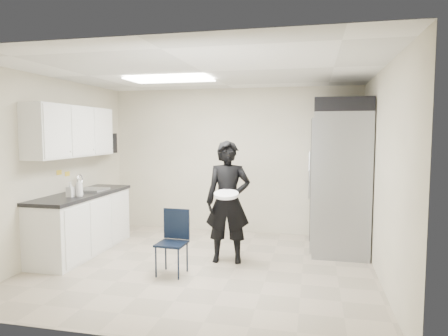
% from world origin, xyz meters
% --- Properties ---
extents(floor, '(4.50, 4.50, 0.00)m').
position_xyz_m(floor, '(0.00, 0.00, 0.00)').
color(floor, tan).
rests_on(floor, ground).
extents(ceiling, '(4.50, 4.50, 0.00)m').
position_xyz_m(ceiling, '(0.00, 0.00, 2.60)').
color(ceiling, silver).
rests_on(ceiling, back_wall).
extents(back_wall, '(4.50, 0.00, 4.50)m').
position_xyz_m(back_wall, '(0.00, 2.00, 1.30)').
color(back_wall, beige).
rests_on(back_wall, floor).
extents(left_wall, '(0.00, 4.00, 4.00)m').
position_xyz_m(left_wall, '(-2.25, 0.00, 1.30)').
color(left_wall, beige).
rests_on(left_wall, floor).
extents(right_wall, '(0.00, 4.00, 4.00)m').
position_xyz_m(right_wall, '(2.25, 0.00, 1.30)').
color(right_wall, beige).
rests_on(right_wall, floor).
extents(ceiling_panel, '(1.20, 0.60, 0.02)m').
position_xyz_m(ceiling_panel, '(-0.60, 0.40, 2.57)').
color(ceiling_panel, white).
rests_on(ceiling_panel, ceiling).
extents(lower_counter, '(0.60, 1.90, 0.86)m').
position_xyz_m(lower_counter, '(-1.95, 0.20, 0.43)').
color(lower_counter, silver).
rests_on(lower_counter, floor).
extents(countertop, '(0.64, 1.95, 0.05)m').
position_xyz_m(countertop, '(-1.95, 0.20, 0.89)').
color(countertop, black).
rests_on(countertop, lower_counter).
extents(sink, '(0.42, 0.40, 0.14)m').
position_xyz_m(sink, '(-1.93, 0.45, 0.87)').
color(sink, gray).
rests_on(sink, countertop).
extents(faucet, '(0.02, 0.02, 0.24)m').
position_xyz_m(faucet, '(-2.13, 0.45, 1.02)').
color(faucet, silver).
rests_on(faucet, countertop).
extents(upper_cabinets, '(0.35, 1.80, 0.75)m').
position_xyz_m(upper_cabinets, '(-2.08, 0.20, 1.83)').
color(upper_cabinets, silver).
rests_on(upper_cabinets, left_wall).
extents(towel_dispenser, '(0.22, 0.30, 0.35)m').
position_xyz_m(towel_dispenser, '(-2.14, 1.35, 1.62)').
color(towel_dispenser, black).
rests_on(towel_dispenser, left_wall).
extents(notice_sticker_left, '(0.00, 0.12, 0.07)m').
position_xyz_m(notice_sticker_left, '(-2.24, 0.10, 1.22)').
color(notice_sticker_left, yellow).
rests_on(notice_sticker_left, left_wall).
extents(notice_sticker_right, '(0.00, 0.12, 0.07)m').
position_xyz_m(notice_sticker_right, '(-2.24, 0.30, 1.18)').
color(notice_sticker_right, yellow).
rests_on(notice_sticker_right, left_wall).
extents(commercial_fridge, '(0.80, 1.35, 2.10)m').
position_xyz_m(commercial_fridge, '(1.83, 1.27, 1.05)').
color(commercial_fridge, gray).
rests_on(commercial_fridge, floor).
extents(fridge_compressor, '(0.80, 1.35, 0.20)m').
position_xyz_m(fridge_compressor, '(1.83, 1.27, 2.20)').
color(fridge_compressor, black).
rests_on(fridge_compressor, commercial_fridge).
extents(folding_chair, '(0.37, 0.37, 0.80)m').
position_xyz_m(folding_chair, '(-0.31, -0.40, 0.40)').
color(folding_chair, black).
rests_on(folding_chair, floor).
extents(man_tuxedo, '(0.67, 0.49, 1.70)m').
position_xyz_m(man_tuxedo, '(0.28, 0.27, 0.85)').
color(man_tuxedo, black).
rests_on(man_tuxedo, floor).
extents(bucket_lid, '(0.37, 0.37, 0.04)m').
position_xyz_m(bucket_lid, '(0.31, 0.02, 0.99)').
color(bucket_lid, white).
rests_on(bucket_lid, man_tuxedo).
extents(soap_bottle_a, '(0.11, 0.11, 0.27)m').
position_xyz_m(soap_bottle_a, '(-1.78, -0.12, 1.05)').
color(soap_bottle_a, white).
rests_on(soap_bottle_a, countertop).
extents(soap_bottle_b, '(0.10, 0.11, 0.21)m').
position_xyz_m(soap_bottle_b, '(-1.88, -0.17, 1.02)').
color(soap_bottle_b, silver).
rests_on(soap_bottle_b, countertop).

